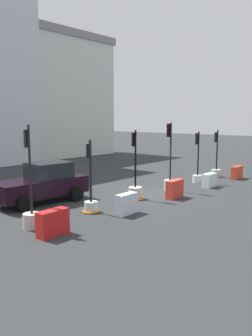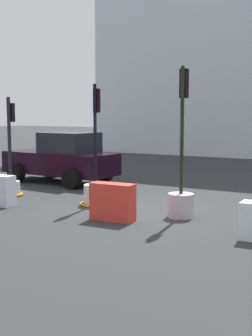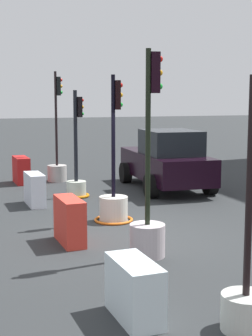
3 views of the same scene
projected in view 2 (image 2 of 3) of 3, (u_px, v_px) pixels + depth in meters
ground_plane at (134, 211)px, 12.12m from camera, size 120.00×120.00×0.00m
traffic_light_1 at (11, 179)px, 14.30m from camera, size 0.75×0.75×3.04m
traffic_light_2 at (96, 187)px, 12.87m from camera, size 0.90×0.90×3.34m
traffic_light_3 at (181, 189)px, 11.32m from camera, size 0.64×0.64×3.67m
construction_barrier_2 at (113, 202)px, 11.01m from camera, size 1.09×0.42×0.89m
car_black_sedan at (62, 159)px, 16.91m from camera, size 4.44×2.33×1.86m
building_main_facade at (233, 23)px, 29.73m from camera, size 16.22×9.02×16.62m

